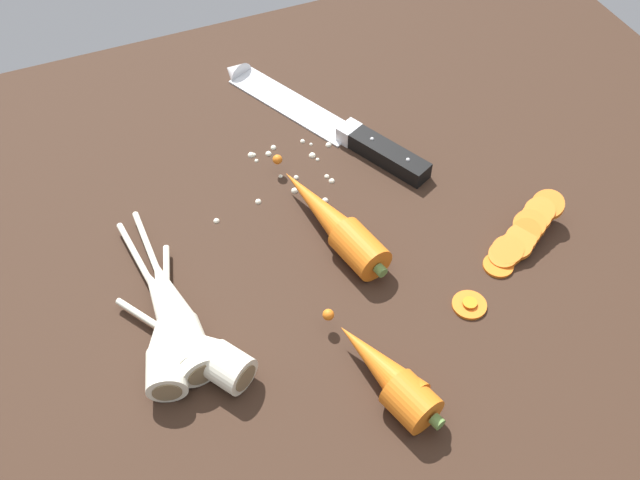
# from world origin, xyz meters

# --- Properties ---
(ground_plane) EXTENTS (1.20, 0.90, 0.04)m
(ground_plane) POSITION_xyz_m (0.00, 0.00, -0.02)
(ground_plane) COLOR #332116
(chefs_knife) EXTENTS (0.18, 0.33, 0.04)m
(chefs_knife) POSITION_xyz_m (0.08, 0.19, 0.01)
(chefs_knife) COLOR silver
(chefs_knife) RESTS_ON ground_plane
(whole_carrot) EXTENTS (0.08, 0.21, 0.04)m
(whole_carrot) POSITION_xyz_m (0.02, -0.00, 0.02)
(whole_carrot) COLOR orange
(whole_carrot) RESTS_ON ground_plane
(whole_carrot_second) EXTENTS (0.08, 0.16, 0.04)m
(whole_carrot_second) POSITION_xyz_m (-0.01, -0.20, 0.02)
(whole_carrot_second) COLOR orange
(whole_carrot_second) RESTS_ON ground_plane
(parsnip_front) EXTENTS (0.07, 0.18, 0.04)m
(parsnip_front) POSITION_xyz_m (-0.19, -0.08, 0.02)
(parsnip_front) COLOR silver
(parsnip_front) RESTS_ON ground_plane
(parsnip_mid_left) EXTENTS (0.06, 0.23, 0.04)m
(parsnip_mid_left) POSITION_xyz_m (-0.18, -0.06, 0.02)
(parsnip_mid_left) COLOR silver
(parsnip_mid_left) RESTS_ON ground_plane
(parsnip_mid_right) EXTENTS (0.04, 0.23, 0.04)m
(parsnip_mid_right) POSITION_xyz_m (-0.18, -0.05, 0.02)
(parsnip_mid_right) COLOR silver
(parsnip_mid_right) RESTS_ON ground_plane
(parsnip_back) EXTENTS (0.11, 0.16, 0.04)m
(parsnip_back) POSITION_xyz_m (-0.16, -0.11, 0.02)
(parsnip_back) COLOR silver
(parsnip_back) RESTS_ON ground_plane
(carrot_slice_stack) EXTENTS (0.12, 0.07, 0.04)m
(carrot_slice_stack) POSITION_xyz_m (0.21, -0.10, 0.01)
(carrot_slice_stack) COLOR orange
(carrot_slice_stack) RESTS_ON ground_plane
(carrot_slice_stray_near) EXTENTS (0.04, 0.04, 0.01)m
(carrot_slice_stray_near) POSITION_xyz_m (0.11, -0.15, 0.00)
(carrot_slice_stray_near) COLOR orange
(carrot_slice_stray_near) RESTS_ON ground_plane
(mince_crumbs) EXTENTS (0.18, 0.12, 0.01)m
(mince_crumbs) POSITION_xyz_m (0.01, 0.11, 0.00)
(mince_crumbs) COLOR silver
(mince_crumbs) RESTS_ON ground_plane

